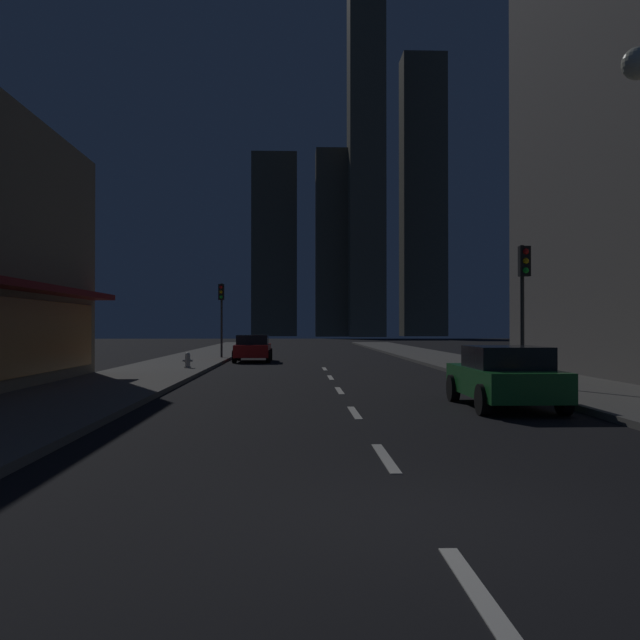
{
  "coord_description": "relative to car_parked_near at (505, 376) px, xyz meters",
  "views": [
    {
      "loc": [
        -1.31,
        -6.77,
        1.92
      ],
      "look_at": [
        0.0,
        29.8,
        2.25
      ],
      "focal_mm": 38.68,
      "sensor_mm": 36.0,
      "label": 1
    }
  ],
  "objects": [
    {
      "name": "skyscraper_distant_tall",
      "position": [
        -9.02,
        119.47,
        17.08
      ],
      "size": [
        8.79,
        6.73,
        35.64
      ],
      "primitive_type": "cube",
      "color": "#4B4838",
      "rests_on": "ground"
    },
    {
      "name": "sidewalk_left",
      "position": [
        -10.6,
        22.78,
        -0.67
      ],
      "size": [
        4.0,
        76.0,
        0.15
      ],
      "primitive_type": "cube",
      "color": "#605E59",
      "rests_on": "ground"
    },
    {
      "name": "car_parked_far",
      "position": [
        -7.2,
        21.27,
        0.0
      ],
      "size": [
        1.98,
        4.24,
        1.45
      ],
      "color": "#B21919",
      "rests_on": "ground"
    },
    {
      "name": "skyscraper_distant_slender",
      "position": [
        20.1,
        117.93,
        26.68
      ],
      "size": [
        8.49,
        6.54,
        54.84
      ],
      "primitive_type": "cube",
      "color": "#524E3E",
      "rests_on": "ground"
    },
    {
      "name": "traffic_light_near_right",
      "position": [
        1.9,
        4.29,
        2.45
      ],
      "size": [
        0.32,
        0.48,
        4.2
      ],
      "color": "#2D2D2D",
      "rests_on": "sidewalk_right"
    },
    {
      "name": "car_parked_near",
      "position": [
        0.0,
        0.0,
        0.0
      ],
      "size": [
        1.98,
        4.24,
        1.45
      ],
      "color": "#1E722D",
      "rests_on": "ground"
    },
    {
      "name": "skyscraper_distant_mid",
      "position": [
        1.99,
        113.63,
        16.8
      ],
      "size": [
        6.15,
        5.58,
        35.07
      ],
      "primitive_type": "cube",
      "color": "#4E4A3A",
      "rests_on": "ground"
    },
    {
      "name": "fire_hydrant_far_left",
      "position": [
        -9.5,
        13.52,
        -0.29
      ],
      "size": [
        0.42,
        0.3,
        0.65
      ],
      "color": "#B2B2B2",
      "rests_on": "sidewalk_left"
    },
    {
      "name": "traffic_light_far_left",
      "position": [
        -9.1,
        23.13,
        2.45
      ],
      "size": [
        0.32,
        0.48,
        4.2
      ],
      "color": "#2D2D2D",
      "rests_on": "sidewalk_left"
    },
    {
      "name": "lane_marking_center",
      "position": [
        -3.6,
        1.78,
        -0.73
      ],
      "size": [
        0.16,
        28.2,
        0.01
      ],
      "color": "silver",
      "rests_on": "ground"
    },
    {
      "name": "sidewalk_right",
      "position": [
        3.4,
        22.78,
        -0.67
      ],
      "size": [
        4.0,
        76.0,
        0.15
      ],
      "primitive_type": "cube",
      "color": "#605E59",
      "rests_on": "ground"
    },
    {
      "name": "skyscraper_distant_short",
      "position": [
        8.02,
        109.56,
        32.33
      ],
      "size": [
        6.45,
        8.22,
        66.14
      ],
      "primitive_type": "cube",
      "color": "brown",
      "rests_on": "ground"
    },
    {
      "name": "ground_plane",
      "position": [
        -3.6,
        22.78,
        -0.79
      ],
      "size": [
        78.0,
        136.0,
        0.1
      ],
      "primitive_type": "cube",
      "color": "black"
    }
  ]
}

